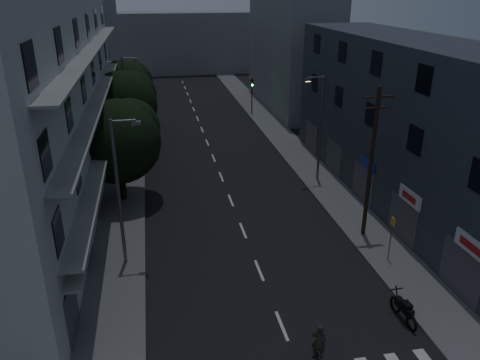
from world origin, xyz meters
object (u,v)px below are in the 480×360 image
object	(u,v)px
utility_pole	(371,161)
bus_stop_sign	(392,231)
cyclist	(318,352)
motorcycle	(404,310)

from	to	relation	value
utility_pole	bus_stop_sign	size ratio (longest dim) A/B	3.56
utility_pole	cyclist	bearing A→B (deg)	-123.50
utility_pole	cyclist	world-z (taller)	utility_pole
motorcycle	cyclist	world-z (taller)	cyclist
bus_stop_sign	cyclist	xyz separation A→B (m)	(-6.43, -6.58, -1.22)
bus_stop_sign	cyclist	size ratio (longest dim) A/B	1.26
utility_pole	motorcycle	size ratio (longest dim) A/B	4.24
utility_pole	bus_stop_sign	world-z (taller)	utility_pole
utility_pole	motorcycle	distance (m)	8.87
utility_pole	bus_stop_sign	xyz separation A→B (m)	(0.15, -2.90, -2.98)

